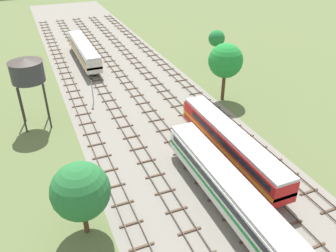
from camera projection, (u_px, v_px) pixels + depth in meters
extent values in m
plane|color=#5B6B3D|center=(148.00, 110.00, 53.87)|extent=(480.00, 480.00, 0.00)
cube|color=gray|center=(148.00, 110.00, 53.87)|extent=(23.03, 176.00, 0.01)
cube|color=#47382D|center=(80.00, 119.00, 51.15)|extent=(0.07, 126.00, 0.15)
cube|color=#47382D|center=(90.00, 117.00, 51.63)|extent=(0.07, 126.00, 0.15)
cube|color=brown|center=(142.00, 247.00, 31.20)|extent=(2.40, 0.22, 0.14)
cube|color=brown|center=(131.00, 224.00, 33.58)|extent=(2.40, 0.22, 0.14)
cube|color=brown|center=(123.00, 204.00, 35.96)|extent=(2.40, 0.22, 0.14)
cube|color=brown|center=(115.00, 186.00, 38.35)|extent=(2.40, 0.22, 0.14)
cube|color=brown|center=(108.00, 171.00, 40.73)|extent=(2.40, 0.22, 0.14)
cube|color=brown|center=(102.00, 157.00, 43.12)|extent=(2.40, 0.22, 0.14)
cube|color=brown|center=(97.00, 145.00, 45.50)|extent=(2.40, 0.22, 0.14)
cube|color=brown|center=(92.00, 133.00, 47.89)|extent=(2.40, 0.22, 0.14)
cube|color=brown|center=(87.00, 123.00, 50.27)|extent=(2.40, 0.22, 0.14)
cube|color=brown|center=(83.00, 114.00, 52.65)|extent=(2.40, 0.22, 0.14)
cube|color=brown|center=(80.00, 106.00, 55.04)|extent=(2.40, 0.22, 0.14)
cube|color=brown|center=(76.00, 98.00, 57.42)|extent=(2.40, 0.22, 0.14)
cube|color=brown|center=(73.00, 91.00, 59.81)|extent=(2.40, 0.22, 0.14)
cube|color=brown|center=(70.00, 85.00, 62.19)|extent=(2.40, 0.22, 0.14)
cube|color=brown|center=(68.00, 79.00, 64.57)|extent=(2.40, 0.22, 0.14)
cube|color=brown|center=(65.00, 73.00, 66.96)|extent=(2.40, 0.22, 0.14)
cube|color=brown|center=(63.00, 68.00, 69.34)|extent=(2.40, 0.22, 0.14)
cube|color=brown|center=(61.00, 63.00, 71.73)|extent=(2.40, 0.22, 0.14)
cube|color=brown|center=(59.00, 58.00, 74.11)|extent=(2.40, 0.22, 0.14)
cube|color=brown|center=(57.00, 54.00, 76.49)|extent=(2.40, 0.22, 0.14)
cube|color=brown|center=(55.00, 50.00, 78.88)|extent=(2.40, 0.22, 0.14)
cube|color=brown|center=(53.00, 46.00, 81.26)|extent=(2.40, 0.22, 0.14)
cube|color=brown|center=(52.00, 43.00, 83.65)|extent=(2.40, 0.22, 0.14)
cube|color=brown|center=(50.00, 39.00, 86.03)|extent=(2.40, 0.22, 0.14)
cube|color=brown|center=(49.00, 36.00, 88.41)|extent=(2.40, 0.22, 0.14)
cube|color=brown|center=(48.00, 33.00, 90.80)|extent=(2.40, 0.22, 0.14)
cube|color=brown|center=(46.00, 30.00, 93.18)|extent=(2.40, 0.22, 0.14)
cube|color=brown|center=(45.00, 27.00, 95.57)|extent=(2.40, 0.22, 0.14)
cube|color=brown|center=(44.00, 25.00, 97.95)|extent=(2.40, 0.22, 0.14)
cube|color=brown|center=(43.00, 22.00, 100.34)|extent=(2.40, 0.22, 0.14)
cube|color=#47382D|center=(112.00, 113.00, 52.73)|extent=(0.07, 126.00, 0.15)
cube|color=#47382D|center=(121.00, 111.00, 53.21)|extent=(0.07, 126.00, 0.15)
cube|color=brown|center=(189.00, 231.00, 32.78)|extent=(2.40, 0.22, 0.14)
cube|color=brown|center=(176.00, 210.00, 35.17)|extent=(2.40, 0.22, 0.14)
cube|color=brown|center=(165.00, 192.00, 37.55)|extent=(2.40, 0.22, 0.14)
cube|color=brown|center=(155.00, 176.00, 39.93)|extent=(2.40, 0.22, 0.14)
cube|color=brown|center=(146.00, 161.00, 42.32)|extent=(2.40, 0.22, 0.14)
cube|color=brown|center=(139.00, 149.00, 44.70)|extent=(2.40, 0.22, 0.14)
cube|color=brown|center=(131.00, 137.00, 47.09)|extent=(2.40, 0.22, 0.14)
cube|color=brown|center=(125.00, 127.00, 49.47)|extent=(2.40, 0.22, 0.14)
cube|color=brown|center=(119.00, 117.00, 51.85)|extent=(2.40, 0.22, 0.14)
cube|color=brown|center=(114.00, 109.00, 54.24)|extent=(2.40, 0.22, 0.14)
cube|color=brown|center=(109.00, 101.00, 56.62)|extent=(2.40, 0.22, 0.14)
cube|color=brown|center=(105.00, 93.00, 59.01)|extent=(2.40, 0.22, 0.14)
cube|color=brown|center=(100.00, 87.00, 61.39)|extent=(2.40, 0.22, 0.14)
cube|color=brown|center=(97.00, 81.00, 63.77)|extent=(2.40, 0.22, 0.14)
cube|color=brown|center=(93.00, 75.00, 66.16)|extent=(2.40, 0.22, 0.14)
cube|color=brown|center=(90.00, 69.00, 68.54)|extent=(2.40, 0.22, 0.14)
cube|color=brown|center=(87.00, 64.00, 70.93)|extent=(2.40, 0.22, 0.14)
cube|color=brown|center=(84.00, 60.00, 73.31)|extent=(2.40, 0.22, 0.14)
cube|color=brown|center=(81.00, 55.00, 75.70)|extent=(2.40, 0.22, 0.14)
cube|color=brown|center=(79.00, 51.00, 78.08)|extent=(2.40, 0.22, 0.14)
cube|color=brown|center=(76.00, 47.00, 80.46)|extent=(2.40, 0.22, 0.14)
cube|color=brown|center=(74.00, 44.00, 82.85)|extent=(2.40, 0.22, 0.14)
cube|color=brown|center=(72.00, 40.00, 85.23)|extent=(2.40, 0.22, 0.14)
cube|color=brown|center=(70.00, 37.00, 87.62)|extent=(2.40, 0.22, 0.14)
cube|color=brown|center=(68.00, 34.00, 90.00)|extent=(2.40, 0.22, 0.14)
cube|color=brown|center=(66.00, 31.00, 92.38)|extent=(2.40, 0.22, 0.14)
cube|color=brown|center=(65.00, 28.00, 94.77)|extent=(2.40, 0.22, 0.14)
cube|color=brown|center=(63.00, 26.00, 97.15)|extent=(2.40, 0.22, 0.14)
cube|color=brown|center=(61.00, 23.00, 99.54)|extent=(2.40, 0.22, 0.14)
cube|color=brown|center=(60.00, 21.00, 101.92)|extent=(2.40, 0.22, 0.14)
cube|color=#47382D|center=(142.00, 107.00, 54.32)|extent=(0.07, 126.00, 0.15)
cube|color=#47382D|center=(150.00, 106.00, 54.80)|extent=(0.07, 126.00, 0.15)
cube|color=brown|center=(250.00, 239.00, 31.98)|extent=(2.40, 0.22, 0.14)
cube|color=brown|center=(233.00, 217.00, 34.37)|extent=(2.40, 0.22, 0.14)
cube|color=brown|center=(218.00, 198.00, 36.75)|extent=(2.40, 0.22, 0.14)
cube|color=brown|center=(204.00, 181.00, 39.13)|extent=(2.40, 0.22, 0.14)
cube|color=brown|center=(192.00, 166.00, 41.52)|extent=(2.40, 0.22, 0.14)
cube|color=brown|center=(182.00, 153.00, 43.90)|extent=(2.40, 0.22, 0.14)
cube|color=brown|center=(173.00, 141.00, 46.29)|extent=(2.40, 0.22, 0.14)
cube|color=brown|center=(164.00, 130.00, 48.67)|extent=(2.40, 0.22, 0.14)
cube|color=brown|center=(156.00, 120.00, 51.06)|extent=(2.40, 0.22, 0.14)
cube|color=brown|center=(149.00, 111.00, 53.44)|extent=(2.40, 0.22, 0.14)
cube|color=brown|center=(143.00, 103.00, 55.82)|extent=(2.40, 0.22, 0.14)
cube|color=brown|center=(137.00, 96.00, 58.21)|extent=(2.40, 0.22, 0.14)
cube|color=brown|center=(131.00, 89.00, 60.59)|extent=(2.40, 0.22, 0.14)
cube|color=brown|center=(126.00, 83.00, 62.98)|extent=(2.40, 0.22, 0.14)
cube|color=brown|center=(122.00, 77.00, 65.36)|extent=(2.40, 0.22, 0.14)
cube|color=brown|center=(117.00, 71.00, 67.74)|extent=(2.40, 0.22, 0.14)
cube|color=brown|center=(113.00, 66.00, 70.13)|extent=(2.40, 0.22, 0.14)
cube|color=brown|center=(110.00, 61.00, 72.51)|extent=(2.40, 0.22, 0.14)
cube|color=brown|center=(106.00, 57.00, 74.90)|extent=(2.40, 0.22, 0.14)
cube|color=brown|center=(103.00, 53.00, 77.28)|extent=(2.40, 0.22, 0.14)
cube|color=brown|center=(100.00, 49.00, 79.66)|extent=(2.40, 0.22, 0.14)
cube|color=brown|center=(97.00, 45.00, 82.05)|extent=(2.40, 0.22, 0.14)
cube|color=brown|center=(94.00, 42.00, 84.43)|extent=(2.40, 0.22, 0.14)
cube|color=brown|center=(91.00, 38.00, 86.82)|extent=(2.40, 0.22, 0.14)
cube|color=brown|center=(89.00, 35.00, 89.20)|extent=(2.40, 0.22, 0.14)
cube|color=brown|center=(87.00, 32.00, 91.59)|extent=(2.40, 0.22, 0.14)
cube|color=brown|center=(84.00, 29.00, 93.97)|extent=(2.40, 0.22, 0.14)
cube|color=brown|center=(82.00, 27.00, 96.35)|extent=(2.40, 0.22, 0.14)
cube|color=brown|center=(80.00, 24.00, 98.74)|extent=(2.40, 0.22, 0.14)
cube|color=brown|center=(78.00, 22.00, 101.12)|extent=(2.40, 0.22, 0.14)
cube|color=brown|center=(76.00, 19.00, 103.51)|extent=(2.40, 0.22, 0.14)
cube|color=#47382D|center=(170.00, 102.00, 55.90)|extent=(0.07, 126.00, 0.15)
cube|color=#47382D|center=(178.00, 100.00, 56.38)|extent=(0.07, 126.00, 0.15)
cube|color=brown|center=(314.00, 247.00, 31.18)|extent=(2.40, 0.22, 0.14)
cube|color=brown|center=(292.00, 224.00, 33.57)|extent=(2.40, 0.22, 0.14)
cube|color=brown|center=(272.00, 204.00, 35.95)|extent=(2.40, 0.22, 0.14)
cube|color=brown|center=(255.00, 186.00, 38.34)|extent=(2.40, 0.22, 0.14)
cube|color=brown|center=(240.00, 171.00, 40.72)|extent=(2.40, 0.22, 0.14)
cube|color=brown|center=(227.00, 157.00, 43.10)|extent=(2.40, 0.22, 0.14)
cube|color=brown|center=(215.00, 145.00, 45.49)|extent=(2.40, 0.22, 0.14)
cube|color=brown|center=(204.00, 133.00, 47.87)|extent=(2.40, 0.22, 0.14)
cube|color=brown|center=(195.00, 123.00, 50.26)|extent=(2.40, 0.22, 0.14)
cube|color=brown|center=(186.00, 114.00, 52.64)|extent=(2.40, 0.22, 0.14)
cube|color=brown|center=(178.00, 106.00, 55.02)|extent=(2.40, 0.22, 0.14)
cube|color=brown|center=(170.00, 98.00, 57.41)|extent=(2.40, 0.22, 0.14)
cube|color=brown|center=(163.00, 91.00, 59.79)|extent=(2.40, 0.22, 0.14)
cube|color=brown|center=(157.00, 85.00, 62.18)|extent=(2.40, 0.22, 0.14)
cube|color=brown|center=(151.00, 79.00, 64.56)|extent=(2.40, 0.22, 0.14)
cube|color=brown|center=(146.00, 73.00, 66.95)|extent=(2.40, 0.22, 0.14)
cube|color=brown|center=(141.00, 68.00, 69.33)|extent=(2.40, 0.22, 0.14)
cube|color=brown|center=(136.00, 63.00, 71.71)|extent=(2.40, 0.22, 0.14)
cube|color=brown|center=(131.00, 58.00, 74.10)|extent=(2.40, 0.22, 0.14)
cube|color=brown|center=(127.00, 54.00, 76.48)|extent=(2.40, 0.22, 0.14)
cube|color=brown|center=(123.00, 50.00, 78.87)|extent=(2.40, 0.22, 0.14)
cube|color=brown|center=(120.00, 46.00, 81.25)|extent=(2.40, 0.22, 0.14)
cube|color=brown|center=(116.00, 43.00, 83.63)|extent=(2.40, 0.22, 0.14)
cube|color=brown|center=(113.00, 39.00, 86.02)|extent=(2.40, 0.22, 0.14)
cube|color=brown|center=(110.00, 36.00, 88.40)|extent=(2.40, 0.22, 0.14)
cube|color=brown|center=(107.00, 33.00, 90.79)|extent=(2.40, 0.22, 0.14)
cube|color=brown|center=(104.00, 30.00, 93.17)|extent=(2.40, 0.22, 0.14)
cube|color=brown|center=(102.00, 27.00, 95.55)|extent=(2.40, 0.22, 0.14)
cube|color=brown|center=(99.00, 25.00, 97.94)|extent=(2.40, 0.22, 0.14)
cube|color=brown|center=(97.00, 22.00, 100.32)|extent=(2.40, 0.22, 0.14)
cube|color=brown|center=(94.00, 20.00, 102.71)|extent=(2.40, 0.22, 0.14)
cube|color=brown|center=(92.00, 18.00, 105.09)|extent=(2.40, 0.22, 0.14)
cube|color=#47382D|center=(196.00, 97.00, 57.49)|extent=(0.07, 126.00, 0.15)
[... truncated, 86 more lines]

